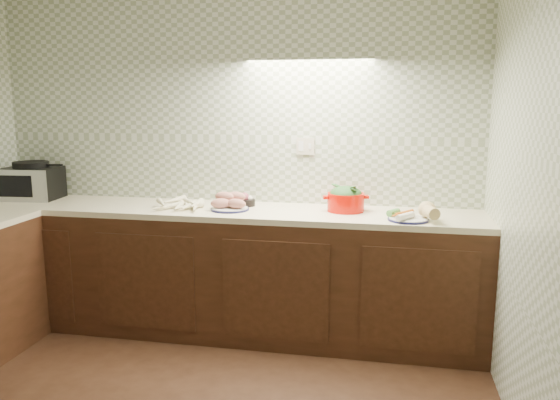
% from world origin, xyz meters
% --- Properties ---
extents(room, '(3.60, 3.60, 2.60)m').
position_xyz_m(room, '(0.00, 0.00, 1.63)').
color(room, black).
rests_on(room, ground).
extents(counter, '(3.60, 3.60, 0.90)m').
position_xyz_m(counter, '(-0.68, 0.68, 0.45)').
color(counter, black).
rests_on(counter, ground).
extents(toaster_oven, '(0.43, 0.35, 0.29)m').
position_xyz_m(toaster_oven, '(-1.53, 1.58, 1.03)').
color(toaster_oven, black).
rests_on(toaster_oven, counter).
extents(parsnip_pile, '(0.41, 0.38, 0.07)m').
position_xyz_m(parsnip_pile, '(-0.28, 1.48, 0.93)').
color(parsnip_pile, beige).
rests_on(parsnip_pile, counter).
extents(sweet_potato_plate, '(0.27, 0.27, 0.12)m').
position_xyz_m(sweet_potato_plate, '(0.08, 1.46, 0.95)').
color(sweet_potato_plate, '#0F103A').
rests_on(sweet_potato_plate, counter).
extents(onion_bowl, '(0.13, 0.13, 0.10)m').
position_xyz_m(onion_bowl, '(0.15, 1.62, 0.94)').
color(onion_bowl, black).
rests_on(onion_bowl, counter).
extents(dutch_oven, '(0.32, 0.31, 0.17)m').
position_xyz_m(dutch_oven, '(0.86, 1.57, 0.98)').
color(dutch_oven, '#CB0C00').
rests_on(dutch_oven, counter).
extents(veg_plate, '(0.32, 0.29, 0.12)m').
position_xyz_m(veg_plate, '(1.32, 1.37, 0.94)').
color(veg_plate, '#0F103A').
rests_on(veg_plate, counter).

